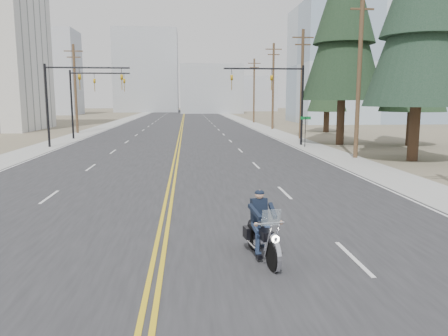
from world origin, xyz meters
TOP-DOWN VIEW (x-y plane):
  - road at (0.00, 70.00)m, footprint 20.00×200.00m
  - sidewalk_left at (-11.50, 70.00)m, footprint 3.00×200.00m
  - sidewalk_right at (11.50, 70.00)m, footprint 3.00×200.00m
  - traffic_mast_left at (-8.98, 32.00)m, footprint 7.10×0.26m
  - traffic_mast_right at (8.98, 32.00)m, footprint 7.10×0.26m
  - traffic_mast_far at (-9.31, 40.00)m, footprint 6.10×0.26m
  - street_sign at (10.80, 30.00)m, footprint 0.90×0.06m
  - utility_pole_b at (12.50, 23.00)m, footprint 2.20×0.30m
  - utility_pole_c at (12.50, 38.00)m, footprint 2.20×0.30m
  - utility_pole_d at (12.50, 53.00)m, footprint 2.20×0.30m
  - utility_pole_e at (12.50, 70.00)m, footprint 2.20×0.30m
  - utility_pole_left at (-12.50, 48.00)m, footprint 2.20×0.30m
  - glass_building at (32.00, 70.00)m, footprint 24.00×16.00m
  - haze_bldg_a at (-35.00, 115.00)m, footprint 14.00×12.00m
  - haze_bldg_b at (8.00, 125.00)m, footprint 18.00×14.00m
  - haze_bldg_c at (40.00, 110.00)m, footprint 16.00×12.00m
  - haze_bldg_d at (-12.00, 140.00)m, footprint 20.00×15.00m
  - haze_bldg_e at (25.00, 150.00)m, footprint 14.00×14.00m
  - haze_bldg_f at (-50.00, 130.00)m, footprint 12.00×12.00m
  - motorcyclist at (2.66, 4.18)m, footprint 1.31×2.38m
  - conifer_mid at (20.50, 30.74)m, footprint 5.63×5.63m
  - conifer_tall at (14.58, 32.05)m, footprint 7.17×7.17m
  - conifer_far at (18.12, 46.98)m, footprint 4.81×4.81m

SIDE VIEW (x-z plane):
  - road at x=0.00m, z-range 0.00..0.01m
  - sidewalk_left at x=-11.50m, z-range 0.00..0.01m
  - sidewalk_right at x=11.50m, z-range 0.00..0.01m
  - motorcyclist at x=2.66m, z-range 0.00..1.76m
  - street_sign at x=10.80m, z-range 0.49..3.12m
  - traffic_mast_far at x=-9.31m, z-range 1.37..8.37m
  - traffic_mast_left at x=-8.98m, z-range 1.44..8.44m
  - traffic_mast_right at x=8.98m, z-range 1.44..8.44m
  - utility_pole_left at x=-12.50m, z-range 0.23..10.73m
  - utility_pole_c at x=12.50m, z-range 0.23..11.23m
  - utility_pole_e at x=12.50m, z-range 0.23..11.23m
  - utility_pole_b at x=12.50m, z-range 0.23..11.73m
  - utility_pole_d at x=12.50m, z-range 0.23..11.73m
  - haze_bldg_e at x=25.00m, z-range 0.00..12.00m
  - haze_bldg_b at x=8.00m, z-range 0.00..14.00m
  - conifer_far at x=18.12m, z-range 0.95..13.84m
  - haze_bldg_f at x=-50.00m, z-range 0.00..16.00m
  - conifer_mid at x=20.50m, z-range 1.11..16.13m
  - haze_bldg_c at x=40.00m, z-range 0.00..18.00m
  - glass_building at x=32.00m, z-range 0.00..20.00m
  - haze_bldg_a at x=-35.00m, z-range 0.00..22.00m
  - conifer_tall at x=14.58m, z-range 1.48..21.40m
  - haze_bldg_d at x=-12.00m, z-range 0.00..26.00m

